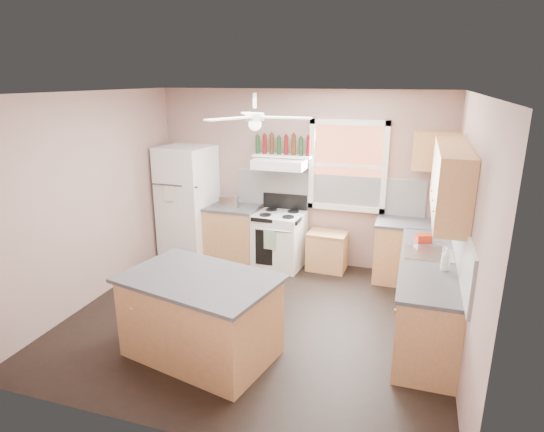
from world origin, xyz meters
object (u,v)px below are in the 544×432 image
(refrigerator, at_px, (188,202))
(stove, at_px, (279,240))
(island, at_px, (201,318))
(toaster, at_px, (229,201))
(cart, at_px, (327,252))

(refrigerator, height_order, stove, refrigerator)
(stove, distance_m, island, 2.55)
(toaster, xyz_separation_m, cart, (1.56, 0.10, -0.70))
(toaster, distance_m, cart, 1.72)
(stove, bearing_deg, toaster, -173.68)
(refrigerator, bearing_deg, island, -52.96)
(toaster, bearing_deg, cart, -6.74)
(refrigerator, relative_size, island, 1.23)
(refrigerator, distance_m, stove, 1.63)
(toaster, distance_m, stove, 1.00)
(cart, bearing_deg, stove, -171.03)
(toaster, relative_size, stove, 0.33)
(stove, distance_m, cart, 0.75)
(refrigerator, bearing_deg, stove, 7.60)
(stove, relative_size, island, 0.58)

